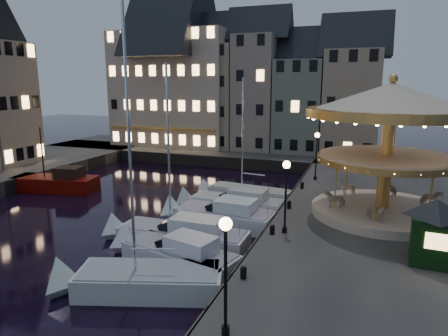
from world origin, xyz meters
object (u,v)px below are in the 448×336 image
at_px(motorboat_f, 243,194).
at_px(streetlamp_a, 226,260).
at_px(bollard_b, 272,229).
at_px(ticket_kiosk, 435,220).
at_px(bollard_a, 243,272).
at_px(bollard_c, 289,204).
at_px(motorboat_a, 138,281).
at_px(streetlamp_b, 286,186).
at_px(bollard_d, 302,185).
at_px(motorboat_e, 232,204).
at_px(motorboat_b, 174,255).
at_px(motorboat_c, 177,235).
at_px(carousel, 390,125).
at_px(streetlamp_c, 317,149).
at_px(motorboat_d, 220,216).
at_px(red_fishing_boat, 57,183).

bearing_deg(motorboat_f, streetlamp_a, -74.50).
height_order(bollard_b, ticket_kiosk, ticket_kiosk).
distance_m(bollard_a, bollard_c, 10.50).
bearing_deg(motorboat_a, ticket_kiosk, 21.59).
relative_size(streetlamp_b, motorboat_f, 0.40).
relative_size(motorboat_a, motorboat_f, 1.25).
bearing_deg(motorboat_f, bollard_c, -46.02).
bearing_deg(bollard_b, motorboat_f, 115.70).
distance_m(bollard_d, motorboat_e, 6.12).
height_order(motorboat_b, ticket_kiosk, ticket_kiosk).
relative_size(bollard_d, motorboat_a, 0.04).
distance_m(motorboat_c, motorboat_f, 10.59).
relative_size(motorboat_f, carousel, 1.03).
bearing_deg(bollard_a, motorboat_c, 139.19).
xyz_separation_m(streetlamp_b, streetlamp_c, (0.00, 13.50, 0.00)).
relative_size(motorboat_b, motorboat_d, 0.97).
relative_size(motorboat_b, motorboat_c, 0.65).
bearing_deg(motorboat_e, motorboat_a, -91.60).
distance_m(streetlamp_c, red_fishing_boat, 23.54).
bearing_deg(bollard_b, streetlamp_b, 39.81).
xyz_separation_m(bollard_b, motorboat_c, (-5.71, -0.57, -0.92)).
bearing_deg(bollard_b, motorboat_b, -146.47).
height_order(motorboat_b, carousel, carousel).
distance_m(motorboat_a, motorboat_c, 5.55).
bearing_deg(motorboat_f, bollard_b, -64.30).
bearing_deg(bollard_a, streetlamp_c, 88.24).
distance_m(red_fishing_boat, ticket_kiosk, 30.75).
bearing_deg(red_fishing_boat, motorboat_b, -30.78).
relative_size(motorboat_d, carousel, 0.78).
xyz_separation_m(streetlamp_a, motorboat_a, (-5.58, 3.42, -3.48)).
bearing_deg(streetlamp_b, motorboat_b, -145.69).
xyz_separation_m(streetlamp_b, motorboat_a, (-5.58, -6.58, -3.48)).
xyz_separation_m(streetlamp_c, bollard_c, (-0.60, -9.00, -2.41)).
height_order(streetlamp_c, motorboat_c, motorboat_c).
height_order(streetlamp_b, streetlamp_c, same).
relative_size(carousel, ticket_kiosk, 2.85).
bearing_deg(streetlamp_c, motorboat_c, -113.40).
bearing_deg(motorboat_e, streetlamp_b, -49.43).
relative_size(motorboat_f, ticket_kiosk, 2.94).
bearing_deg(bollard_a, carousel, 62.04).
xyz_separation_m(bollard_d, motorboat_a, (-4.98, -16.58, -1.06)).
relative_size(bollard_a, motorboat_c, 0.05).
distance_m(motorboat_c, motorboat_d, 4.50).
bearing_deg(motorboat_d, motorboat_e, 90.85).
bearing_deg(motorboat_d, carousel, 9.92).
distance_m(motorboat_f, red_fishing_boat, 17.11).
bearing_deg(streetlamp_c, bollard_d, -99.73).
bearing_deg(bollard_d, motorboat_d, -124.34).
height_order(streetlamp_a, ticket_kiosk, streetlamp_a).
height_order(streetlamp_b, bollard_d, streetlamp_b).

